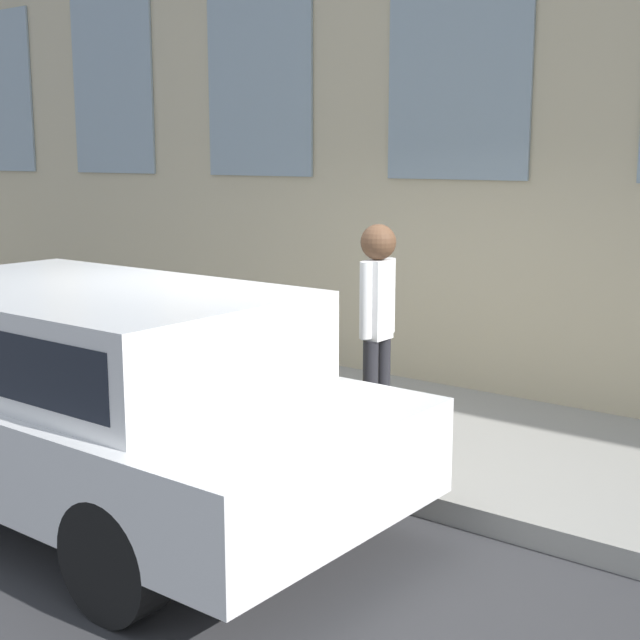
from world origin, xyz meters
TOP-DOWN VIEW (x-y plane):
  - ground_plane at (0.00, 0.00)m, footprint 80.00×80.00m
  - sidewalk at (1.31, 0.00)m, footprint 2.62×60.00m
  - fire_hydrant at (0.36, 0.43)m, footprint 0.30×0.42m
  - person at (0.76, -0.39)m, footprint 0.42×0.27m
  - parked_truck_white_near at (-1.22, 0.72)m, footprint 2.02×4.78m

SIDE VIEW (x-z plane):
  - ground_plane at x=0.00m, z-range 0.00..0.00m
  - sidewalk at x=1.31m, z-range 0.00..0.17m
  - fire_hydrant at x=0.36m, z-range 0.18..0.96m
  - parked_truck_white_near at x=-1.22m, z-range 0.12..1.66m
  - person at x=0.76m, z-range 0.34..2.06m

